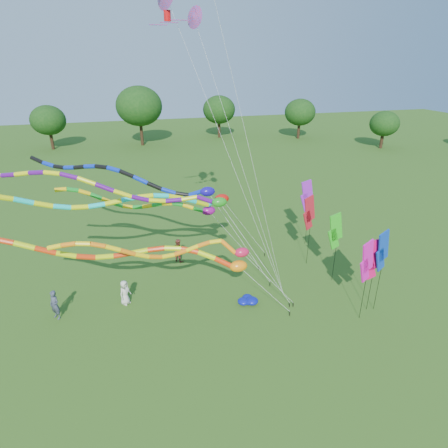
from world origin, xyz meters
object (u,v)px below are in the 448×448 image
object	(u,v)px
tube_kite_orange	(178,250)
person_a	(125,292)
tube_kite_red	(147,255)
blue_nylon_heap	(248,300)
person_b	(55,305)
person_c	(178,250)

from	to	relation	value
tube_kite_orange	person_a	xyz separation A→B (m)	(-2.92, 2.63, -3.75)
tube_kite_red	blue_nylon_heap	size ratio (longest dim) A/B	9.74
blue_nylon_heap	person_b	distance (m)	10.93
person_a	blue_nylon_heap	bearing A→B (deg)	-59.02
tube_kite_orange	person_a	size ratio (longest dim) A/B	7.92
tube_kite_red	person_b	bearing A→B (deg)	173.95
tube_kite_orange	person_c	xyz separation A→B (m)	(0.91, 6.93, -3.67)
blue_nylon_heap	person_a	size ratio (longest dim) A/B	1.00
tube_kite_orange	person_a	world-z (taller)	tube_kite_orange
blue_nylon_heap	person_a	distance (m)	7.28
person_a	person_c	distance (m)	5.76
tube_kite_red	tube_kite_orange	world-z (taller)	tube_kite_red
tube_kite_orange	person_c	bearing A→B (deg)	85.64
person_a	person_b	world-z (taller)	person_b
tube_kite_orange	person_b	bearing A→B (deg)	164.49
tube_kite_orange	person_c	distance (m)	7.90
blue_nylon_heap	person_c	world-z (taller)	person_c
tube_kite_red	person_a	size ratio (longest dim) A/B	9.71
blue_nylon_heap	person_c	size ratio (longest dim) A/B	0.90
tube_kite_orange	blue_nylon_heap	size ratio (longest dim) A/B	7.95
tube_kite_red	person_a	xyz separation A→B (m)	(-1.39, 2.04, -3.35)
tube_kite_red	tube_kite_orange	xyz separation A→B (m)	(1.53, -0.59, 0.40)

